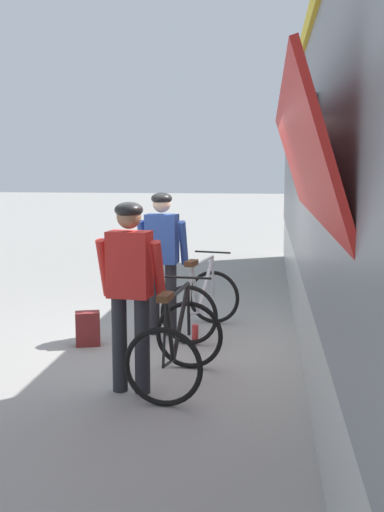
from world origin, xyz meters
The scene contains 8 objects.
ground_plane centered at (0.00, 0.00, 0.00)m, with size 80.00×80.00×0.00m, color gray.
cyclist_near_in_red centered at (-0.27, -1.42, 1.05)m, with size 0.63×0.35×1.76m.
cyclist_far_in_blue centered at (-0.32, 0.51, 1.05)m, with size 0.63×0.35×1.76m.
bicycle_near_black centered at (0.13, -1.22, 0.40)m, with size 0.81×1.13×0.99m.
bicycle_far_silver centered at (0.16, 0.62, 0.40)m, with size 0.90×1.19×0.99m.
backpack_on_platform centered at (-1.10, -0.06, 0.20)m, with size 0.28×0.18×0.40m, color maroon.
water_bottle_near_the_bikes centered at (0.13, 0.18, 0.11)m, with size 0.08×0.08×0.22m, color red.
water_bottle_by_the_backpack centered at (-1.06, 0.18, 0.12)m, with size 0.07×0.07×0.23m, color silver.
Camera 1 is at (0.95, -6.62, 2.07)m, focal length 42.00 mm.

